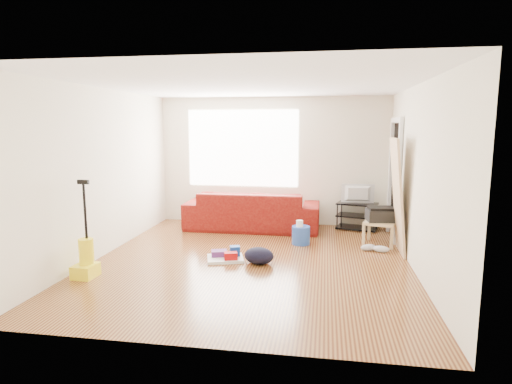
% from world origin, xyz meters
% --- Properties ---
extents(room, '(4.51, 5.01, 2.51)m').
position_xyz_m(room, '(0.07, 0.15, 1.25)').
color(room, '#4A2010').
rests_on(room, ground).
extents(sofa, '(2.51, 0.98, 0.73)m').
position_xyz_m(sofa, '(-0.31, 1.95, 0.00)').
color(sofa, '#550205').
rests_on(sofa, ground).
extents(tv_stand, '(0.82, 0.59, 0.51)m').
position_xyz_m(tv_stand, '(1.65, 2.22, 0.26)').
color(tv_stand, black).
rests_on(tv_stand, ground).
extents(tv, '(0.61, 0.08, 0.35)m').
position_xyz_m(tv, '(1.65, 2.22, 0.68)').
color(tv, black).
rests_on(tv, tv_stand).
extents(side_table, '(0.61, 0.61, 0.40)m').
position_xyz_m(side_table, '(1.95, 1.20, 0.33)').
color(side_table, tan).
rests_on(side_table, ground).
extents(printer, '(0.49, 0.39, 0.23)m').
position_xyz_m(printer, '(1.95, 1.20, 0.51)').
color(printer, black).
rests_on(printer, side_table).
extents(bucket, '(0.34, 0.34, 0.30)m').
position_xyz_m(bucket, '(0.66, 1.02, 0.00)').
color(bucket, '#264EB1').
rests_on(bucket, ground).
extents(toilet_paper, '(0.11, 0.11, 0.10)m').
position_xyz_m(toilet_paper, '(0.64, 0.99, 0.20)').
color(toilet_paper, white).
rests_on(toilet_paper, bucket).
extents(cleaning_tray, '(0.61, 0.54, 0.19)m').
position_xyz_m(cleaning_tray, '(-0.37, -0.01, 0.06)').
color(cleaning_tray, white).
rests_on(cleaning_tray, ground).
extents(backpack, '(0.50, 0.44, 0.24)m').
position_xyz_m(backpack, '(0.13, -0.11, 0.00)').
color(backpack, black).
rests_on(backpack, ground).
extents(sneakers, '(0.46, 0.24, 0.10)m').
position_xyz_m(sneakers, '(1.83, 0.77, 0.05)').
color(sneakers, '#B7B7C4').
rests_on(sneakers, ground).
extents(vacuum, '(0.28, 0.31, 1.26)m').
position_xyz_m(vacuum, '(-2.00, -0.99, 0.23)').
color(vacuum, yellow).
rests_on(vacuum, ground).
extents(door_panel, '(0.22, 0.71, 1.77)m').
position_xyz_m(door_panel, '(2.13, 0.77, 0.00)').
color(door_panel, tan).
rests_on(door_panel, ground).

